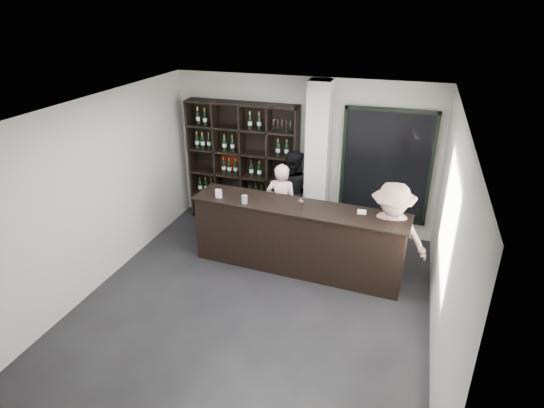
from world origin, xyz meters
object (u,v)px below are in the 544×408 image
(taster_black, at_px, (292,192))
(wine_shelf, at_px, (243,164))
(customer, at_px, (390,237))
(tasting_counter, at_px, (297,238))
(taster_pink, at_px, (281,205))

(taster_black, bearing_deg, wine_shelf, 4.78)
(customer, bearing_deg, taster_black, 139.17)
(tasting_counter, bearing_deg, taster_black, 113.12)
(taster_pink, bearing_deg, wine_shelf, -38.35)
(wine_shelf, relative_size, taster_black, 1.47)
(tasting_counter, relative_size, customer, 2.02)
(taster_black, bearing_deg, taster_pink, 98.52)
(taster_pink, height_order, customer, customer)
(customer, bearing_deg, taster_pink, 152.26)
(wine_shelf, relative_size, tasting_counter, 0.69)
(taster_black, height_order, customer, customer)
(wine_shelf, bearing_deg, taster_pink, -35.56)
(tasting_counter, xyz_separation_m, customer, (1.45, -0.05, 0.29))
(wine_shelf, bearing_deg, taster_black, -8.93)
(customer, bearing_deg, wine_shelf, 147.38)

